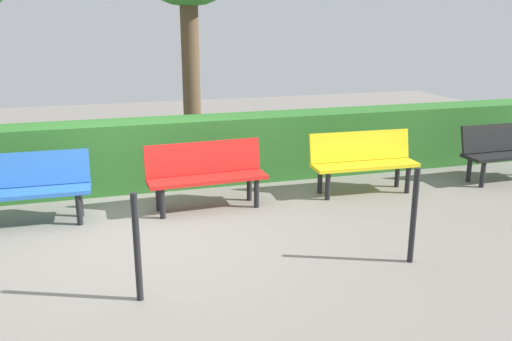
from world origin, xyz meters
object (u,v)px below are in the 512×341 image
at_px(bench_black, 505,150).
at_px(bench_blue, 26,185).
at_px(bench_yellow, 363,159).
at_px(bench_red, 206,172).

xyz_separation_m(bench_black, bench_blue, (6.82, -0.12, 0.00)).
height_order(bench_black, bench_yellow, bench_yellow).
relative_size(bench_red, bench_blue, 1.04).
distance_m(bench_black, bench_blue, 6.82).
xyz_separation_m(bench_black, bench_red, (4.63, -0.07, 0.00)).
xyz_separation_m(bench_red, bench_blue, (2.19, -0.05, -0.00)).
relative_size(bench_black, bench_red, 0.91).
relative_size(bench_black, bench_blue, 0.94).
height_order(bench_yellow, bench_blue, same).
bearing_deg(bench_black, bench_blue, -1.86).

